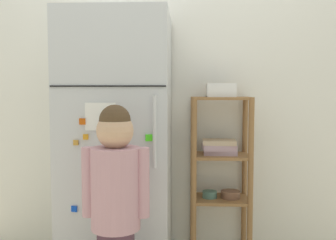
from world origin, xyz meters
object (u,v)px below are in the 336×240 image
at_px(child_standing, 116,188).
at_px(pantry_shelf_unit, 220,163).
at_px(fruit_bin, 222,92).
at_px(refrigerator, 118,141).

relative_size(child_standing, pantry_shelf_unit, 0.97).
height_order(child_standing, pantry_shelf_unit, pantry_shelf_unit).
height_order(child_standing, fruit_bin, fruit_bin).
height_order(refrigerator, pantry_shelf_unit, refrigerator).
xyz_separation_m(refrigerator, pantry_shelf_unit, (0.65, 0.15, -0.16)).
bearing_deg(refrigerator, child_standing, -81.14).
xyz_separation_m(pantry_shelf_unit, fruit_bin, (0.00, 0.00, 0.47)).
bearing_deg(pantry_shelf_unit, fruit_bin, 16.76).
distance_m(pantry_shelf_unit, fruit_bin, 0.47).
bearing_deg(refrigerator, fruit_bin, 12.69).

